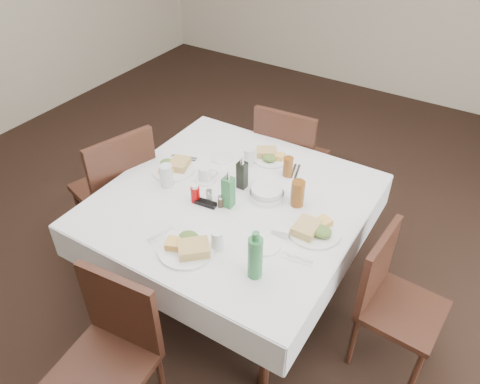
{
  "coord_description": "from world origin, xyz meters",
  "views": [
    {
      "loc": [
        1.32,
        -1.81,
        2.48
      ],
      "look_at": [
        0.17,
        0.03,
        0.8
      ],
      "focal_mm": 35.0,
      "sensor_mm": 36.0,
      "label": 1
    }
  ],
  "objects": [
    {
      "name": "salt_shaker",
      "position": [
        0.04,
        -0.1,
        0.8
      ],
      "size": [
        0.04,
        0.04,
        0.08
      ],
      "color": "white",
      "rests_on": "dining_table"
    },
    {
      "name": "chair_south",
      "position": [
        0.1,
        -1.02,
        0.52
      ],
      "size": [
        0.47,
        0.47,
        0.9
      ],
      "color": "black",
      "rests_on": "ground"
    },
    {
      "name": "water_n",
      "position": [
        0.03,
        0.35,
        0.82
      ],
      "size": [
        0.06,
        0.06,
        0.12
      ],
      "color": "silver",
      "rests_on": "dining_table"
    },
    {
      "name": "side_plate_a",
      "position": [
        -0.15,
        0.32,
        0.77
      ],
      "size": [
        0.15,
        0.15,
        0.01
      ],
      "color": "white",
      "rests_on": "dining_table"
    },
    {
      "name": "ketchup_bottle",
      "position": [
        -0.03,
        -0.14,
        0.82
      ],
      "size": [
        0.05,
        0.05,
        0.12
      ],
      "color": "#A70204",
      "rests_on": "dining_table"
    },
    {
      "name": "meal_south",
      "position": [
        0.18,
        -0.49,
        0.79
      ],
      "size": [
        0.3,
        0.3,
        0.07
      ],
      "color": "white",
      "rests_on": "dining_table"
    },
    {
      "name": "sunglasses",
      "position": [
        0.04,
        -0.14,
        0.78
      ],
      "size": [
        0.13,
        0.06,
        0.03
      ],
      "color": "black",
      "rests_on": "dining_table"
    },
    {
      "name": "chair_east",
      "position": [
        1.13,
        0.03,
        0.5
      ],
      "size": [
        0.44,
        0.44,
        0.87
      ],
      "color": "black",
      "rests_on": "ground"
    },
    {
      "name": "green_bottle",
      "position": [
        0.55,
        -0.45,
        0.89
      ],
      "size": [
        0.07,
        0.07,
        0.28
      ],
      "color": "#2B713A",
      "rests_on": "dining_table"
    },
    {
      "name": "meal_north",
      "position": [
        0.12,
        0.48,
        0.78
      ],
      "size": [
        0.25,
        0.25,
        0.05
      ],
      "color": "white",
      "rests_on": "dining_table"
    },
    {
      "name": "water_w",
      "position": [
        -0.27,
        -0.11,
        0.83
      ],
      "size": [
        0.08,
        0.08,
        0.14
      ],
      "color": "silver",
      "rests_on": "dining_table"
    },
    {
      "name": "iced_tea_b",
      "position": [
        0.48,
        0.15,
        0.84
      ],
      "size": [
        0.08,
        0.08,
        0.16
      ],
      "color": "brown",
      "rests_on": "dining_table"
    },
    {
      "name": "cutlery_n",
      "position": [
        0.33,
        0.43,
        0.77
      ],
      "size": [
        0.08,
        0.17,
        0.01
      ],
      "color": "silver",
      "rests_on": "dining_table"
    },
    {
      "name": "dining_table",
      "position": [
        0.14,
        -0.0,
        0.69
      ],
      "size": [
        1.49,
        1.49,
        0.76
      ],
      "color": "black",
      "rests_on": "ground"
    },
    {
      "name": "oil_cruet_green",
      "position": [
        0.15,
        -0.07,
        0.87
      ],
      "size": [
        0.06,
        0.06,
        0.25
      ],
      "color": "#2B713A",
      "rests_on": "dining_table"
    },
    {
      "name": "cutlery_s",
      "position": [
        -0.01,
        -0.48,
        0.77
      ],
      "size": [
        0.08,
        0.17,
        0.01
      ],
      "color": "silver",
      "rests_on": "dining_table"
    },
    {
      "name": "meal_east",
      "position": [
        0.67,
        -0.02,
        0.79
      ],
      "size": [
        0.29,
        0.29,
        0.06
      ],
      "color": "white",
      "rests_on": "dining_table"
    },
    {
      "name": "sugar_caddy",
      "position": [
        0.53,
        -0.13,
        0.79
      ],
      "size": [
        0.1,
        0.08,
        0.05
      ],
      "color": "white",
      "rests_on": "dining_table"
    },
    {
      "name": "cutlery_e",
      "position": [
        0.68,
        -0.25,
        0.77
      ],
      "size": [
        0.16,
        0.06,
        0.01
      ],
      "color": "silver",
      "rests_on": "dining_table"
    },
    {
      "name": "oil_cruet_dark",
      "position": [
        0.12,
        0.12,
        0.86
      ],
      "size": [
        0.05,
        0.05,
        0.22
      ],
      "color": "black",
      "rests_on": "dining_table"
    },
    {
      "name": "cutlery_w",
      "position": [
        -0.37,
        0.18,
        0.77
      ],
      "size": [
        0.18,
        0.1,
        0.01
      ],
      "color": "silver",
      "rests_on": "dining_table"
    },
    {
      "name": "coffee_mug",
      "position": [
        -0.1,
        0.06,
        0.81
      ],
      "size": [
        0.14,
        0.13,
        0.1
      ],
      "color": "white",
      "rests_on": "dining_table"
    },
    {
      "name": "water_e",
      "position": [
        0.46,
        0.17,
        0.82
      ],
      "size": [
        0.06,
        0.06,
        0.11
      ],
      "color": "silver",
      "rests_on": "dining_table"
    },
    {
      "name": "pepper_shaker",
      "position": [
        0.12,
        -0.1,
        0.8
      ],
      "size": [
        0.03,
        0.03,
        0.07
      ],
      "color": "#3F3222",
      "rests_on": "dining_table"
    },
    {
      "name": "chair_north",
      "position": [
        0.07,
        0.87,
        0.55
      ],
      "size": [
        0.49,
        0.49,
        0.97
      ],
      "color": "black",
      "rests_on": "ground"
    },
    {
      "name": "chair_west",
      "position": [
        -0.73,
        -0.1,
        0.57
      ],
      "size": [
        0.59,
        0.59,
        1.0
      ],
      "color": "black",
      "rests_on": "ground"
    },
    {
      "name": "ground_plane",
      "position": [
        0.0,
        0.0,
        0.0
      ],
      "size": [
        7.0,
        7.0,
        0.0
      ],
      "primitive_type": "plane",
      "color": "black"
    },
    {
      "name": "meal_west",
      "position": [
        -0.34,
        0.04,
        0.79
      ],
      "size": [
        0.27,
        0.27,
        0.06
      ],
      "color": "white",
      "rests_on": "dining_table"
    },
    {
      "name": "water_s",
      "position": [
        0.3,
        -0.4,
        0.82
      ],
      "size": [
        0.06,
        0.06,
        0.11
      ],
      "color": "silver",
      "rests_on": "dining_table"
    },
    {
      "name": "bread_basket",
      "position": [
        0.3,
        0.11,
        0.79
      ],
      "size": [
        0.2,
        0.2,
        0.07
      ],
      "color": "silver",
      "rests_on": "dining_table"
    },
    {
      "name": "room_shell",
      "position": [
        0.0,
        0.0,
        1.71
      ],
      "size": [
        6.04,
        7.04,
        2.8
      ],
      "color": "beige",
      "rests_on": "ground"
    },
    {
      "name": "iced_tea_a",
      "position": [
        0.3,
        0.38,
        0.83
      ],
      "size": [
        0.06,
        0.06,
        0.13
      ],
      "color": "brown",
      "rests_on": "dining_table"
    },
    {
      "name": "side_plate_b",
      "position": [
        0.49,
        -0.25,
        0.77
      ],
      "size": [
        0.18,
        0.18,
        0.01
      ],
      "color": "white",
      "rests_on": "dining_table"
    }
  ]
}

